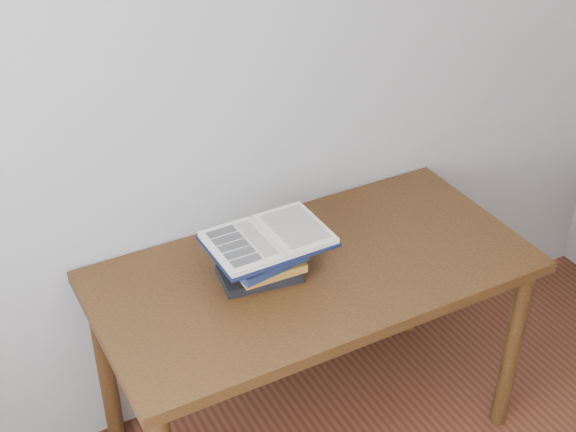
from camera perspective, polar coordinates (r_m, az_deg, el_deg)
desk at (r=2.66m, az=1.83°, el=-5.33°), size 1.43×0.71×0.77m
book_stack at (r=2.53m, az=-1.78°, el=-3.27°), size 0.28×0.20×0.12m
open_book at (r=2.50m, az=-1.42°, el=-1.62°), size 0.38×0.27×0.03m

